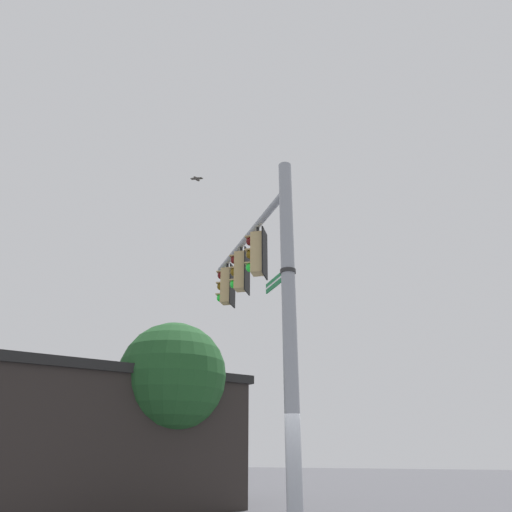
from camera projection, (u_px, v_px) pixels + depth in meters
The scene contains 9 objects.
signal_pole at pixel (290, 337), 8.44m from camera, with size 0.28×0.28×7.75m, color gray.
mast_arm at pixel (247, 238), 11.87m from camera, with size 0.17×0.17×5.04m, color gray.
traffic_light_nearest_pole at pixel (257, 254), 10.86m from camera, with size 0.54×0.49×1.31m.
traffic_light_mid_inner at pixel (240, 271), 11.96m from camera, with size 0.54×0.49×1.31m.
traffic_light_mid_outer at pixel (226, 286), 13.06m from camera, with size 0.54×0.49×1.31m.
street_name_sign at pixel (282, 277), 9.22m from camera, with size 1.13×0.82×0.22m.
bird_flying at pixel (197, 179), 12.80m from camera, with size 0.28×0.41×0.11m.
storefront_building at pixel (103, 439), 15.31m from camera, with size 10.23×9.99×4.38m.
tree_by_storefront at pixel (172, 377), 15.43m from camera, with size 3.71×3.71×6.05m.
Camera 1 is at (-8.29, -1.30, 1.97)m, focal length 31.30 mm.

